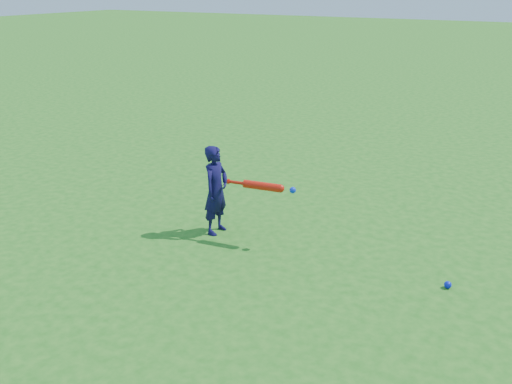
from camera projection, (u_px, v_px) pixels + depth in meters
ground at (284, 227)px, 6.90m from camera, size 80.00×80.00×0.00m
child at (216, 190)px, 6.60m from camera, size 0.26×0.39×1.06m
ground_ball_blue at (448, 285)px, 5.53m from camera, size 0.07×0.07×0.07m
bat_swing at (265, 186)px, 6.28m from camera, size 0.81×0.17×0.09m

